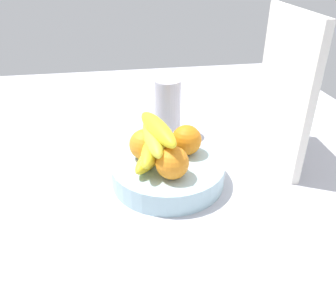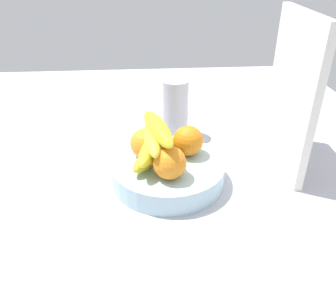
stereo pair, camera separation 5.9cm
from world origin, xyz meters
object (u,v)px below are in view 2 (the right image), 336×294
(thermos_tumbler, at_px, (175,108))
(orange_center, at_px, (170,163))
(fruit_bowl, at_px, (168,172))
(cutting_board, at_px, (292,93))
(banana_bunch, at_px, (154,141))
(orange_front_right, at_px, (146,143))
(orange_front_left, at_px, (188,141))

(thermos_tumbler, bearing_deg, orange_center, -7.86)
(fruit_bowl, xyz_separation_m, cutting_board, (-0.08, 0.30, 0.15))
(thermos_tumbler, bearing_deg, banana_bunch, -16.68)
(orange_front_right, height_order, orange_center, same)
(fruit_bowl, distance_m, banana_bunch, 0.08)
(orange_front_left, height_order, orange_center, same)
(orange_front_left, xyz_separation_m, orange_front_right, (0.00, -0.10, 0.00))
(orange_front_right, bearing_deg, banana_bunch, 38.90)
(fruit_bowl, height_order, cutting_board, cutting_board)
(fruit_bowl, relative_size, orange_front_right, 3.65)
(orange_center, distance_m, banana_bunch, 0.07)
(orange_front_left, bearing_deg, orange_front_right, -87.23)
(thermos_tumbler, bearing_deg, orange_front_right, -23.09)
(orange_front_right, distance_m, orange_center, 0.10)
(banana_bunch, relative_size, cutting_board, 0.50)
(fruit_bowl, relative_size, banana_bunch, 1.44)
(cutting_board, bearing_deg, orange_front_right, -77.84)
(orange_front_left, height_order, banana_bunch, banana_bunch)
(fruit_bowl, xyz_separation_m, orange_center, (0.06, -0.00, 0.06))
(thermos_tumbler, bearing_deg, cutting_board, 58.19)
(banana_bunch, distance_m, cutting_board, 0.34)
(orange_front_left, xyz_separation_m, cutting_board, (-0.04, 0.25, 0.09))
(fruit_bowl, xyz_separation_m, thermos_tumbler, (-0.24, 0.04, 0.06))
(orange_center, bearing_deg, thermos_tumbler, 172.14)
(fruit_bowl, xyz_separation_m, banana_bunch, (-0.01, -0.03, 0.08))
(orange_front_left, xyz_separation_m, orange_center, (0.09, -0.05, 0.00))
(orange_front_left, height_order, cutting_board, cutting_board)
(orange_front_right, xyz_separation_m, cutting_board, (-0.05, 0.34, 0.09))
(fruit_bowl, distance_m, thermos_tumbler, 0.24)
(cutting_board, xyz_separation_m, thermos_tumbler, (-0.16, -0.26, -0.10))
(fruit_bowl, height_order, orange_front_left, orange_front_left)
(orange_front_left, distance_m, thermos_tumbler, 0.20)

